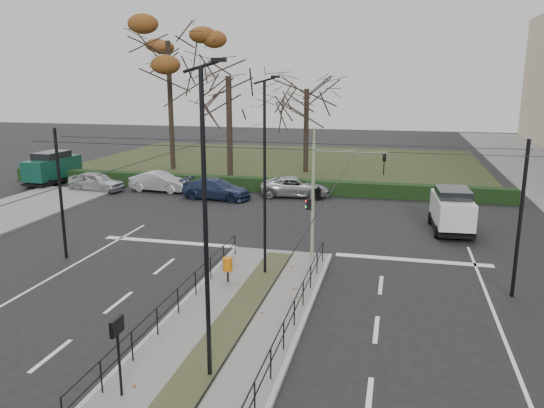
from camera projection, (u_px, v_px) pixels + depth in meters
The scene contains 20 objects.
ground at pixel (255, 293), 20.46m from camera, with size 140.00×140.00×0.00m, color black.
median_island at pixel (236, 319), 18.08m from camera, with size 4.40×15.00×0.14m, color slate.
park at pixel (282, 163), 52.10m from camera, with size 38.00×26.00×0.10m, color #273118.
hedge at pixel (243, 184), 39.31m from camera, with size 38.00×1.00×1.00m, color black.
median_railing at pixel (235, 296), 17.78m from camera, with size 4.14×13.24×0.92m.
catenary at pixel (265, 198), 21.21m from camera, with size 20.00×34.00×6.00m.
traffic_light at pixel (320, 191), 23.58m from camera, with size 3.59×2.03×5.28m.
litter_bin at pixel (228, 265), 21.14m from camera, with size 0.39×0.39×1.00m.
info_panel at pixel (117, 335), 13.24m from camera, with size 0.12×0.56×2.14m.
streetlamp_median_near at pixel (206, 225), 13.61m from camera, with size 0.70×0.14×8.42m.
streetlamp_median_far at pixel (265, 176), 21.35m from camera, with size 0.67×0.14×8.07m.
parked_car_first at pixel (96, 181), 39.05m from camera, with size 1.69×4.21×1.43m, color #A8ABB0.
parked_car_second at pixel (160, 182), 38.96m from camera, with size 1.52×4.37×1.44m, color #A8ABB0.
parked_car_third at pixel (216, 189), 36.53m from camera, with size 1.96×4.83×1.40m, color #212C4D.
parked_car_fourth at pixel (296, 187), 37.34m from camera, with size 2.25×4.88×1.36m, color #A8ABB0.
white_van at pixel (452, 209), 28.61m from camera, with size 2.24×4.48×2.36m.
green_van at pixel (53, 167), 41.74m from camera, with size 2.23×5.15×2.54m.
rust_tree at pixel (168, 41), 45.88m from camera, with size 9.31×9.31×14.76m.
bare_tree_center at pixel (307, 95), 45.43m from camera, with size 7.30×7.30×9.53m.
bare_tree_near at pixel (229, 84), 39.32m from camera, with size 5.86×5.86×10.90m.
Camera 1 is at (5.08, -18.45, 8.06)m, focal length 35.00 mm.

